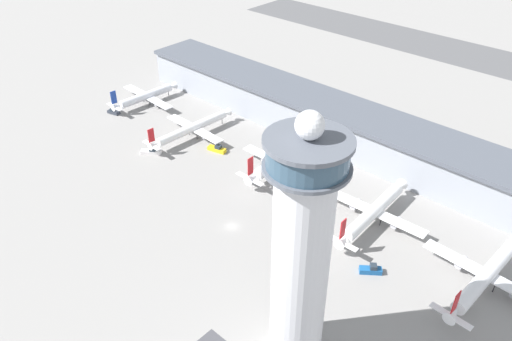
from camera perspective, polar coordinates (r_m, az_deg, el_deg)
The scene contains 13 objects.
ground_plane at distance 168.87m, azimuth -2.77°, elevation -6.41°, with size 1000.00×1000.00×0.00m, color gray.
terminal_building at distance 210.02m, azimuth 10.79°, elevation 4.69°, with size 226.47×25.00×17.27m.
runway_strip at distance 330.94m, azimuth 24.23°, elevation 11.68°, with size 339.70×44.00×0.01m, color #515154.
control_tower at distance 111.66m, azimuth 5.20°, elevation -9.09°, with size 17.92×17.92×67.47m.
airplane_gate_alpha at distance 250.73m, azimuth -12.47°, elevation 8.30°, with size 35.83×36.59×12.26m.
airplane_gate_bravo at distance 217.42m, azimuth -7.29°, elevation 4.83°, with size 33.30×44.04×12.29m.
airplane_gate_charlie at distance 192.58m, azimuth 2.59°, elevation 0.98°, with size 35.22×34.47×14.10m.
airplane_gate_delta at distance 172.32m, azimuth 13.27°, elevation -4.61°, with size 37.12×42.69×13.39m.
airplane_gate_echo at distance 159.89m, azimuth 24.85°, elevation -10.83°, with size 39.01×44.36×13.50m.
service_truck_catering at distance 207.98m, azimuth -4.48°, elevation 2.47°, with size 8.31×4.34×3.01m.
service_truck_fuel at distance 246.56m, azimuth -15.98°, elevation 6.46°, with size 6.56×3.87×2.42m.
service_truck_baggage at distance 156.15m, azimuth 13.00°, elevation -11.00°, with size 6.70×5.99×3.14m.
service_truck_water at distance 210.43m, azimuth -11.87°, elevation 2.13°, with size 8.23×7.25×2.49m.
Camera 1 is at (92.88, -89.42, 109.07)m, focal length 35.00 mm.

